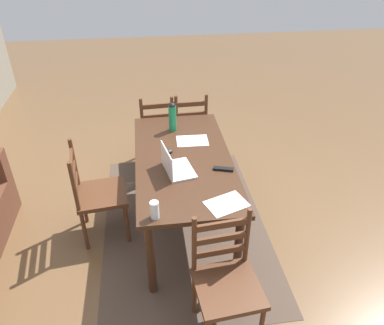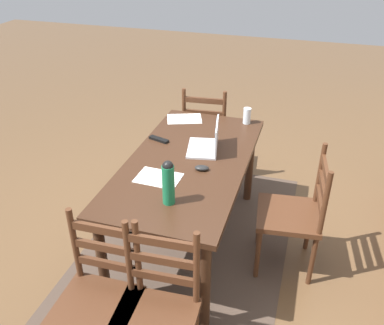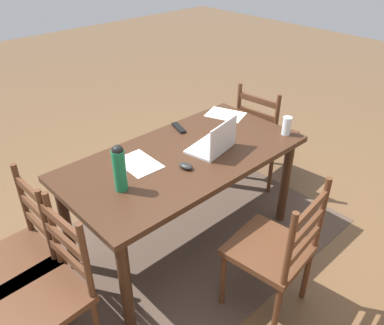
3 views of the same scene
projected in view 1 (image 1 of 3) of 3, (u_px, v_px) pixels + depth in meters
ground_plane at (184, 224)px, 3.77m from camera, size 14.00×14.00×0.00m
area_rug at (184, 224)px, 3.77m from camera, size 2.37×1.56×0.01m
dining_table at (184, 167)px, 3.40m from camera, size 1.67×0.85×0.78m
chair_far_head at (97, 194)px, 3.43m from camera, size 0.49×0.49×0.95m
chair_right_far at (159, 131)px, 4.43m from camera, size 0.47×0.47×0.95m
chair_right_near at (187, 129)px, 4.47m from camera, size 0.45×0.45×0.95m
chair_left_near at (226, 282)px, 2.60m from camera, size 0.48×0.48×0.95m
laptop at (174, 166)px, 3.14m from camera, size 0.36×0.28×0.23m
water_bottle at (172, 116)px, 3.70m from camera, size 0.08×0.08×0.29m
drinking_glass at (155, 210)px, 2.65m from camera, size 0.06×0.06×0.14m
computer_mouse at (167, 151)px, 3.41m from camera, size 0.08×0.11×0.03m
tv_remote at (223, 169)px, 3.19m from camera, size 0.09×0.18×0.02m
paper_stack_left at (192, 141)px, 3.60m from camera, size 0.22×0.30×0.00m
paper_stack_right at (227, 204)px, 2.81m from camera, size 0.30×0.35×0.00m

